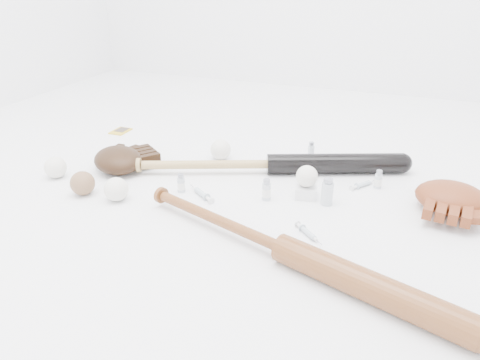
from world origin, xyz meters
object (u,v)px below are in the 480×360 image
(glove_dark, at_px, (118,159))
(pedestal, at_px, (306,191))
(bat_wood, at_px, (283,249))
(bat_dark, at_px, (270,164))

(glove_dark, xyz_separation_m, pedestal, (0.69, 0.04, -0.02))
(glove_dark, relative_size, pedestal, 3.52)
(glove_dark, distance_m, pedestal, 0.69)
(bat_wood, relative_size, glove_dark, 4.13)
(bat_wood, height_order, glove_dark, glove_dark)
(bat_dark, xyz_separation_m, bat_wood, (0.19, -0.50, -0.00))
(bat_dark, distance_m, pedestal, 0.21)
(bat_wood, bearing_deg, pedestal, 113.68)
(bat_wood, distance_m, pedestal, 0.37)
(bat_dark, relative_size, pedestal, 14.76)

